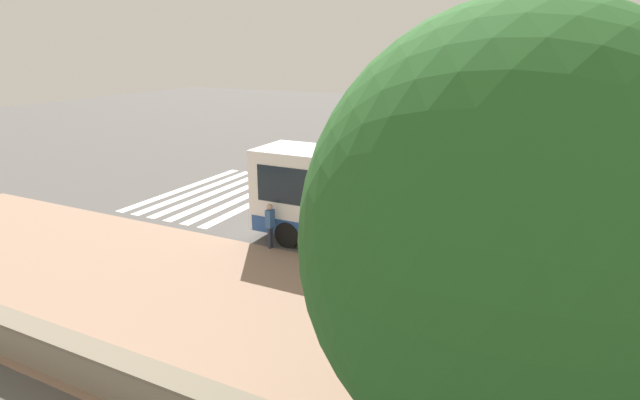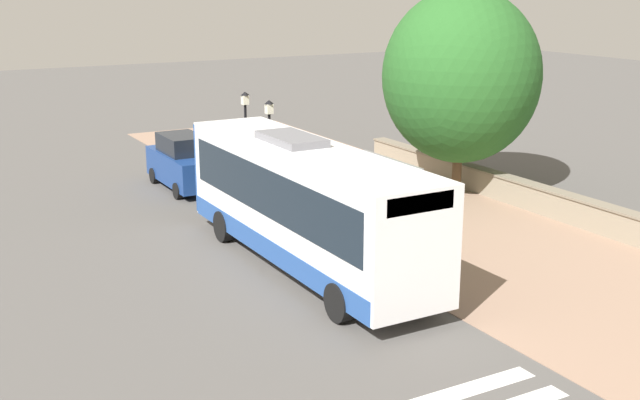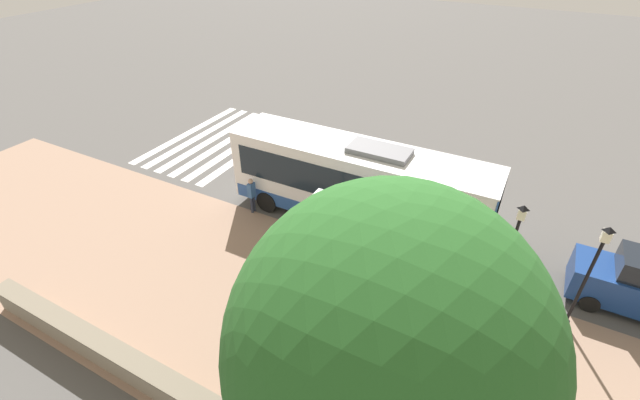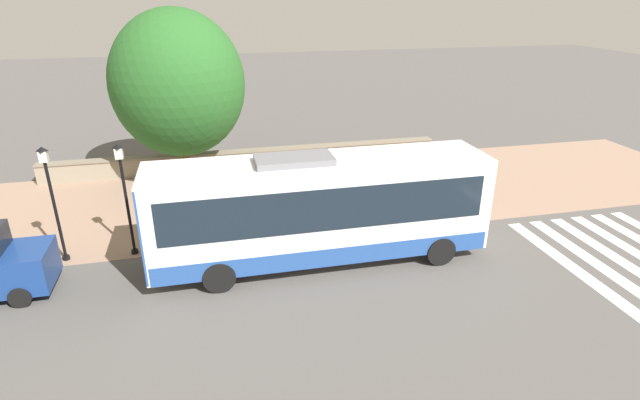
% 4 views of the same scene
% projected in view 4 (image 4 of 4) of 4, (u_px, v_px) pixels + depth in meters
% --- Properties ---
extents(ground_plane, '(120.00, 120.00, 0.00)m').
position_uv_depth(ground_plane, '(273.00, 244.00, 18.17)').
color(ground_plane, '#514F4C').
rests_on(ground_plane, ground).
extents(sidewalk_plaza, '(9.00, 44.00, 0.02)m').
position_uv_depth(sidewalk_plaza, '(258.00, 197.00, 22.21)').
color(sidewalk_plaza, '#937560').
rests_on(sidewalk_plaza, ground).
extents(stone_wall, '(0.60, 20.00, 1.00)m').
position_uv_depth(stone_wall, '(249.00, 159.00, 25.65)').
color(stone_wall, gray).
rests_on(stone_wall, ground).
extents(bus, '(2.61, 11.02, 3.78)m').
position_uv_depth(bus, '(319.00, 208.00, 16.33)').
color(bus, white).
rests_on(bus, ground).
extents(bus_shelter, '(1.55, 3.26, 2.68)m').
position_uv_depth(bus_shelter, '(278.00, 173.00, 18.78)').
color(bus_shelter, slate).
rests_on(bus_shelter, ground).
extents(pedestrian, '(0.34, 0.23, 1.74)m').
position_uv_depth(pedestrian, '(423.00, 203.00, 19.00)').
color(pedestrian, '#2D3347').
rests_on(pedestrian, ground).
extents(bench, '(0.40, 1.76, 0.88)m').
position_uv_depth(bench, '(223.00, 198.00, 20.91)').
color(bench, '#333338').
rests_on(bench, ground).
extents(street_lamp_near, '(0.28, 0.28, 4.00)m').
position_uv_depth(street_lamp_near, '(125.00, 191.00, 16.57)').
color(street_lamp_near, black).
rests_on(street_lamp_near, ground).
extents(street_lamp_far, '(0.28, 0.28, 4.03)m').
position_uv_depth(street_lamp_far, '(52.00, 195.00, 16.15)').
color(street_lamp_far, black).
rests_on(street_lamp_far, ground).
extents(shade_tree, '(6.01, 6.01, 7.92)m').
position_uv_depth(shade_tree, '(178.00, 84.00, 22.58)').
color(shade_tree, brown).
rests_on(shade_tree, ground).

